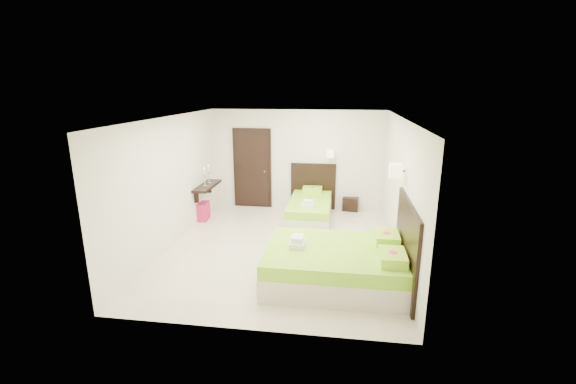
# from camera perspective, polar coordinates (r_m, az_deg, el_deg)

# --- Properties ---
(floor) EXTENTS (5.50, 5.50, 0.00)m
(floor) POSITION_cam_1_polar(r_m,az_deg,el_deg) (7.88, -1.04, -8.29)
(floor) COLOR beige
(floor) RESTS_ON ground
(bed_single) EXTENTS (1.18, 1.97, 1.62)m
(bed_single) POSITION_cam_1_polar(r_m,az_deg,el_deg) (9.45, 3.31, -2.33)
(bed_single) COLOR beige
(bed_single) RESTS_ON ground
(bed_double) EXTENTS (2.29, 1.94, 1.89)m
(bed_double) POSITION_cam_1_polar(r_m,az_deg,el_deg) (6.53, 7.75, -10.39)
(bed_double) COLOR beige
(bed_double) RESTS_ON ground
(nightstand) EXTENTS (0.45, 0.41, 0.36)m
(nightstand) POSITION_cam_1_polar(r_m,az_deg,el_deg) (10.30, 9.27, -1.68)
(nightstand) COLOR black
(nightstand) RESTS_ON ground
(ottoman) EXTENTS (0.46, 0.46, 0.43)m
(ottoman) POSITION_cam_1_polar(r_m,az_deg,el_deg) (9.69, -13.00, -2.76)
(ottoman) COLOR #AC1748
(ottoman) RESTS_ON ground
(door) EXTENTS (1.02, 0.15, 2.14)m
(door) POSITION_cam_1_polar(r_m,az_deg,el_deg) (10.32, -5.31, 3.48)
(door) COLOR black
(door) RESTS_ON ground
(console_shelf) EXTENTS (0.35, 1.20, 0.78)m
(console_shelf) POSITION_cam_1_polar(r_m,az_deg,el_deg) (9.60, -11.92, 0.87)
(console_shelf) COLOR black
(console_shelf) RESTS_ON ground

